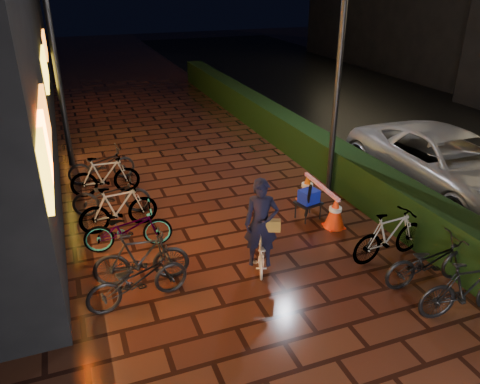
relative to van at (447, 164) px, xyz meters
name	(u,v)px	position (x,y,z in m)	size (l,w,h in m)	color
ground	(300,311)	(-5.43, -2.81, -0.77)	(80.00, 80.00, 0.00)	#381911
hedge	(278,125)	(-2.13, 5.19, -0.27)	(0.70, 20.00, 1.00)	black
van	(447,164)	(0.00, 0.00, 0.00)	(2.55, 5.53, 1.54)	#A4A5A8
lamp_post_hedge	(338,75)	(-2.60, 1.12, 2.12)	(0.50, 0.15, 5.25)	black
lamp_post_sf	(54,52)	(-8.58, 5.25, 2.36)	(0.54, 0.21, 5.69)	black
cyclist	(261,236)	(-5.54, -1.41, -0.11)	(0.87, 1.32, 1.80)	silver
traffic_barrier	(320,199)	(-3.43, 0.10, -0.42)	(0.49, 1.78, 0.72)	#FF390D
cart_assembly	(309,198)	(-3.82, -0.04, -0.26)	(0.61, 0.65, 1.00)	black
parked_bikes_storefront	(118,209)	(-7.80, 0.98, -0.30)	(1.92, 6.23, 1.00)	black
parked_bikes_hedge	(427,260)	(-3.06, -2.90, -0.29)	(1.87, 2.47, 1.00)	black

